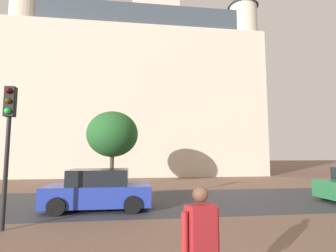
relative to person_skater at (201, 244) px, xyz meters
name	(u,v)px	position (x,y,z in m)	size (l,w,h in m)	color
ground_plane	(174,201)	(0.96, 8.49, -0.96)	(120.00, 120.00, 0.00)	brown
street_asphalt_strip	(174,201)	(0.96, 8.48, -0.96)	(120.00, 6.44, 0.00)	#38383D
landmark_building	(141,94)	(-0.21, 27.08, 8.33)	(24.79, 15.47, 33.23)	beige
person_skater	(201,244)	(0.00, 0.00, 0.00)	(0.58, 0.38, 1.73)	#706656
car_blue	(99,190)	(-2.26, 7.06, -0.23)	(4.00, 2.07, 1.54)	#23389E
traffic_light_pole	(8,128)	(-4.58, 4.54, 1.96)	(0.28, 0.34, 4.15)	black
tree_curb_far	(113,134)	(-2.30, 13.24, 2.42)	(3.23, 3.23, 4.84)	#4C3823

